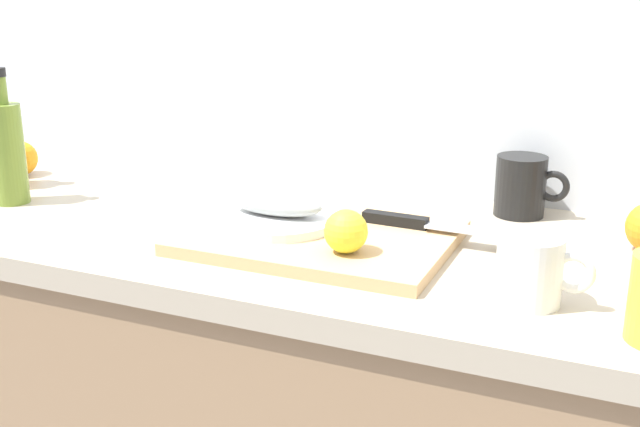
% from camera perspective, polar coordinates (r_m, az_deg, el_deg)
% --- Properties ---
extents(back_wall, '(3.20, 0.05, 2.50)m').
position_cam_1_polar(back_wall, '(1.53, 5.35, 14.68)').
color(back_wall, silver).
rests_on(back_wall, ground_plane).
extents(cutting_board, '(0.42, 0.31, 0.02)m').
position_cam_1_polar(cutting_board, '(1.25, -0.00, -1.75)').
color(cutting_board, tan).
rests_on(cutting_board, kitchen_counter).
extents(white_plate, '(0.21, 0.21, 0.01)m').
position_cam_1_polar(white_plate, '(1.29, -3.15, -0.39)').
color(white_plate, white).
rests_on(white_plate, cutting_board).
extents(fish_fillet, '(0.16, 0.07, 0.04)m').
position_cam_1_polar(fish_fillet, '(1.28, -3.17, 0.70)').
color(fish_fillet, '#999E99').
rests_on(fish_fillet, white_plate).
extents(chef_knife, '(0.29, 0.04, 0.02)m').
position_cam_1_polar(chef_knife, '(1.27, 7.78, -0.76)').
color(chef_knife, silver).
rests_on(chef_knife, cutting_board).
extents(lemon_0, '(0.07, 0.07, 0.07)m').
position_cam_1_polar(lemon_0, '(1.15, 1.91, -1.31)').
color(lemon_0, yellow).
rests_on(lemon_0, cutting_board).
extents(olive_oil_bottle, '(0.06, 0.06, 0.25)m').
position_cam_1_polar(olive_oil_bottle, '(1.56, -21.93, 4.31)').
color(olive_oil_bottle, olive).
rests_on(olive_oil_bottle, kitchen_counter).
extents(coffee_mug_0, '(0.13, 0.09, 0.11)m').
position_cam_1_polar(coffee_mug_0, '(1.43, 14.55, 1.96)').
color(coffee_mug_0, black).
rests_on(coffee_mug_0, kitchen_counter).
extents(coffee_mug_1, '(0.13, 0.09, 0.09)m').
position_cam_1_polar(coffee_mug_1, '(1.05, 15.22, -4.00)').
color(coffee_mug_1, white).
rests_on(coffee_mug_1, kitchen_counter).
extents(orange_0, '(0.07, 0.07, 0.07)m').
position_cam_1_polar(orange_0, '(1.78, -21.11, 3.78)').
color(orange_0, orange).
rests_on(orange_0, kitchen_counter).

